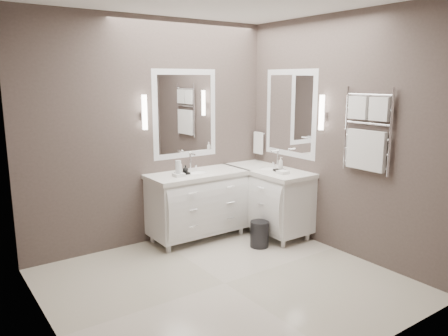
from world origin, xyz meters
TOP-DOWN VIEW (x-y plane):
  - floor at (0.00, 0.00)m, footprint 3.20×3.00m
  - wall_back at (0.00, 1.50)m, footprint 3.20×0.01m
  - wall_front at (0.00, -1.50)m, footprint 3.20×0.01m
  - wall_left at (-1.60, 0.00)m, footprint 0.01×3.00m
  - wall_right at (1.60, 0.00)m, footprint 0.01×3.00m
  - vanity_back at (0.45, 1.23)m, footprint 1.24×0.59m
  - vanity_right at (1.33, 0.90)m, footprint 0.59×1.24m
  - mirror_back at (0.45, 1.49)m, footprint 0.90×0.02m
  - mirror_right at (1.59, 0.80)m, footprint 0.02×0.90m
  - sconce_back at (-0.13, 1.43)m, footprint 0.06×0.06m
  - sconce_right at (1.53, 0.22)m, footprint 0.06×0.06m
  - towel_bar_corner at (1.54, 1.36)m, footprint 0.03×0.22m
  - towel_ladder at (1.55, -0.40)m, footprint 0.06×0.58m
  - waste_bin at (0.90, 0.55)m, footprint 0.29×0.29m
  - amenity_tray_back at (0.25, 1.24)m, footprint 0.16×0.12m
  - amenity_tray_right at (1.33, 0.67)m, footprint 0.16×0.19m
  - water_bottle at (0.14, 1.14)m, footprint 0.09×0.09m
  - soap_bottle_a at (0.22, 1.26)m, footprint 0.09×0.09m
  - soap_bottle_b at (0.28, 1.21)m, footprint 0.07×0.07m
  - soap_bottle_c at (1.33, 0.67)m, footprint 0.07×0.07m

SIDE VIEW (x-z plane):
  - floor at x=0.00m, z-range -0.01..0.00m
  - waste_bin at x=0.90m, z-range 0.00..0.31m
  - vanity_back at x=0.45m, z-range 0.00..0.97m
  - vanity_right at x=1.33m, z-range 0.00..0.97m
  - amenity_tray_back at x=0.25m, z-range 0.85..0.87m
  - amenity_tray_right at x=1.33m, z-range 0.85..0.87m
  - soap_bottle_b at x=0.28m, z-range 0.87..0.96m
  - water_bottle at x=0.14m, z-range 0.85..1.05m
  - soap_bottle_a at x=0.22m, z-range 0.87..1.02m
  - soap_bottle_c at x=1.33m, z-range 0.87..1.03m
  - towel_bar_corner at x=1.54m, z-range 0.97..1.27m
  - wall_back at x=0.00m, z-range 0.00..2.70m
  - wall_front at x=0.00m, z-range 0.00..2.70m
  - wall_left at x=-1.60m, z-range 0.00..2.70m
  - wall_right at x=1.60m, z-range 0.00..2.70m
  - towel_ladder at x=1.55m, z-range 0.94..1.84m
  - mirror_back at x=0.45m, z-range 1.00..2.10m
  - mirror_right at x=1.59m, z-range 1.00..2.10m
  - sconce_back at x=-0.13m, z-range 1.39..1.79m
  - sconce_right at x=1.53m, z-range 1.39..1.79m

